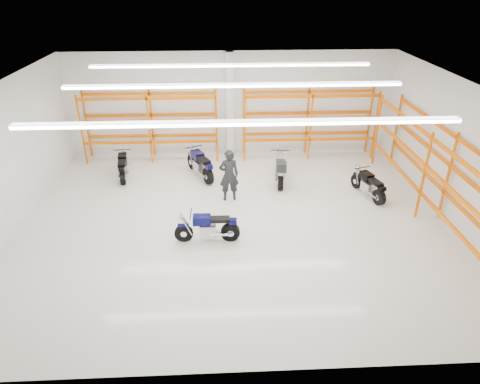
{
  "coord_description": "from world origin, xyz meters",
  "views": [
    {
      "loc": [
        -0.45,
        -12.14,
        7.42
      ],
      "look_at": [
        0.17,
        0.5,
        0.84
      ],
      "focal_mm": 32.0,
      "sensor_mm": 36.0,
      "label": 1
    }
  ],
  "objects_px": {
    "motorcycle_back_b": "(201,165)",
    "motorcycle_back_c": "(280,169)",
    "motorcycle_main": "(210,228)",
    "motorcycle_back_a": "(123,167)",
    "motorcycle_back_d": "(369,186)",
    "standing_man": "(229,175)",
    "structural_column": "(230,106)"
  },
  "relations": [
    {
      "from": "motorcycle_back_b",
      "to": "motorcycle_back_c",
      "type": "xyz_separation_m",
      "value": [
        3.11,
        -0.68,
        0.06
      ]
    },
    {
      "from": "motorcycle_main",
      "to": "motorcycle_back_a",
      "type": "height_order",
      "value": "motorcycle_back_a"
    },
    {
      "from": "motorcycle_back_d",
      "to": "structural_column",
      "type": "distance_m",
      "value": 6.8
    },
    {
      "from": "motorcycle_main",
      "to": "motorcycle_back_a",
      "type": "xyz_separation_m",
      "value": [
        -3.52,
        4.7,
        0.0
      ]
    },
    {
      "from": "motorcycle_back_a",
      "to": "motorcycle_back_c",
      "type": "height_order",
      "value": "motorcycle_back_c"
    },
    {
      "from": "standing_man",
      "to": "motorcycle_back_a",
      "type": "bearing_deg",
      "value": -32.7
    },
    {
      "from": "motorcycle_back_a",
      "to": "standing_man",
      "type": "bearing_deg",
      "value": -26.17
    },
    {
      "from": "motorcycle_back_b",
      "to": "motorcycle_back_c",
      "type": "relative_size",
      "value": 0.89
    },
    {
      "from": "motorcycle_main",
      "to": "motorcycle_back_c",
      "type": "xyz_separation_m",
      "value": [
        2.67,
        3.92,
        0.11
      ]
    },
    {
      "from": "motorcycle_main",
      "to": "structural_column",
      "type": "bearing_deg",
      "value": 83.22
    },
    {
      "from": "motorcycle_back_c",
      "to": "motorcycle_back_a",
      "type": "bearing_deg",
      "value": 172.84
    },
    {
      "from": "motorcycle_back_c",
      "to": "motorcycle_back_d",
      "type": "xyz_separation_m",
      "value": [
        3.08,
        -1.34,
        -0.12
      ]
    },
    {
      "from": "motorcycle_back_d",
      "to": "structural_column",
      "type": "height_order",
      "value": "structural_column"
    },
    {
      "from": "motorcycle_back_c",
      "to": "structural_column",
      "type": "height_order",
      "value": "structural_column"
    },
    {
      "from": "structural_column",
      "to": "standing_man",
      "type": "bearing_deg",
      "value": -92.33
    },
    {
      "from": "standing_man",
      "to": "motorcycle_back_b",
      "type": "bearing_deg",
      "value": -67.44
    },
    {
      "from": "motorcycle_back_b",
      "to": "standing_man",
      "type": "xyz_separation_m",
      "value": [
        1.09,
        -1.96,
        0.45
      ]
    },
    {
      "from": "motorcycle_back_b",
      "to": "motorcycle_back_d",
      "type": "bearing_deg",
      "value": -18.11
    },
    {
      "from": "standing_man",
      "to": "structural_column",
      "type": "xyz_separation_m",
      "value": [
        0.17,
        4.27,
        1.28
      ]
    },
    {
      "from": "motorcycle_back_b",
      "to": "motorcycle_back_d",
      "type": "distance_m",
      "value": 6.51
    },
    {
      "from": "motorcycle_back_a",
      "to": "motorcycle_back_c",
      "type": "bearing_deg",
      "value": -7.16
    },
    {
      "from": "motorcycle_back_c",
      "to": "standing_man",
      "type": "xyz_separation_m",
      "value": [
        -2.02,
        -1.27,
        0.4
      ]
    },
    {
      "from": "motorcycle_back_c",
      "to": "motorcycle_back_d",
      "type": "distance_m",
      "value": 3.36
    },
    {
      "from": "motorcycle_back_a",
      "to": "motorcycle_back_c",
      "type": "relative_size",
      "value": 0.87
    },
    {
      "from": "motorcycle_main",
      "to": "motorcycle_back_d",
      "type": "height_order",
      "value": "motorcycle_main"
    },
    {
      "from": "motorcycle_main",
      "to": "standing_man",
      "type": "bearing_deg",
      "value": 76.24
    },
    {
      "from": "motorcycle_back_d",
      "to": "motorcycle_main",
      "type": "bearing_deg",
      "value": -155.8
    },
    {
      "from": "motorcycle_back_b",
      "to": "structural_column",
      "type": "distance_m",
      "value": 3.15
    },
    {
      "from": "motorcycle_back_c",
      "to": "structural_column",
      "type": "bearing_deg",
      "value": 121.66
    },
    {
      "from": "motorcycle_back_c",
      "to": "standing_man",
      "type": "bearing_deg",
      "value": -147.8
    },
    {
      "from": "motorcycle_back_d",
      "to": "standing_man",
      "type": "distance_m",
      "value": 5.13
    },
    {
      "from": "motorcycle_back_b",
      "to": "structural_column",
      "type": "height_order",
      "value": "structural_column"
    }
  ]
}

